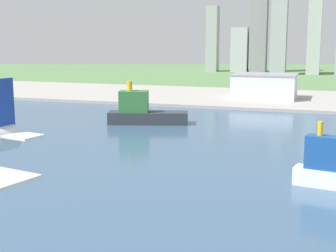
% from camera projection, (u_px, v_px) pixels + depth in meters
% --- Properties ---
extents(ground_plane, '(2400.00, 2400.00, 0.00)m').
position_uv_depth(ground_plane, '(254.00, 146.00, 253.31)').
color(ground_plane, '#577F4B').
extents(water_bay, '(840.00, 360.00, 0.15)m').
position_uv_depth(water_bay, '(232.00, 177.00, 197.19)').
color(water_bay, '#385675').
rests_on(water_bay, ground).
extents(industrial_pier, '(840.00, 140.00, 2.50)m').
position_uv_depth(industrial_pier, '(287.00, 99.00, 430.78)').
color(industrial_pier, '#A39D97').
rests_on(industrial_pier, ground).
extents(container_barge, '(52.21, 27.13, 27.13)m').
position_uv_depth(container_barge, '(143.00, 112.00, 315.59)').
color(container_barge, '#2D3338').
rests_on(container_barge, water_bay).
extents(warehouse_main, '(53.60, 39.53, 20.97)m').
position_uv_depth(warehouse_main, '(265.00, 86.00, 426.76)').
color(warehouse_main, silver).
rests_on(warehouse_main, industrial_pier).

